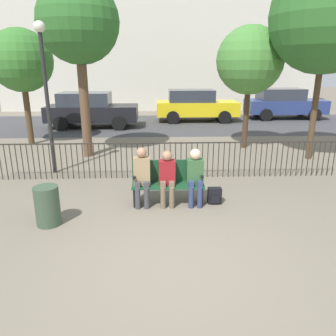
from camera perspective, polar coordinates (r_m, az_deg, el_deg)
ground_plane at (r=5.08m, az=0.99°, el=-16.40°), size 80.00×80.00×0.00m
park_bench at (r=6.93m, az=-0.02°, el=-2.28°), size 1.51×0.45×0.92m
seated_person_0 at (r=6.75m, az=-4.57°, el=-1.03°), size 0.34×0.39×1.24m
seated_person_1 at (r=6.75m, az=-0.16°, el=-1.27°), size 0.34×0.39×1.17m
seated_person_2 at (r=6.79m, az=4.74°, el=-0.99°), size 0.34×0.39×1.21m
backpack at (r=7.07m, az=8.12°, el=-4.82°), size 0.28×0.21×0.34m
fence_railing at (r=8.46m, az=-0.55°, el=1.92°), size 9.01×0.03×0.95m
tree_0 at (r=13.03m, az=-24.20°, el=16.64°), size 2.17×2.17×4.07m
tree_1 at (r=10.70m, az=-15.33°, el=23.08°), size 2.40×2.40×5.22m
tree_2 at (r=11.02m, az=25.94°, el=22.66°), size 3.18×3.18×5.73m
tree_3 at (r=11.77m, az=14.08°, el=17.66°), size 2.24×2.24×4.10m
lamp_post at (r=9.15m, az=-20.66°, el=14.57°), size 0.28×0.28×3.86m
street_surface at (r=16.46m, az=-1.29°, el=7.61°), size 24.00×6.00×0.01m
parked_car_0 at (r=16.02m, az=-13.35°, el=9.92°), size 4.20×1.94×1.62m
parked_car_1 at (r=19.30m, az=19.50°, el=10.62°), size 4.20×1.94×1.62m
parked_car_2 at (r=17.43m, az=4.77°, el=10.90°), size 4.20×1.94×1.62m
building_facade at (r=24.44m, az=-1.73°, el=25.41°), size 20.00×6.00×12.38m
trash_bin at (r=6.42m, az=-20.26°, el=-6.19°), size 0.45×0.45×0.74m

